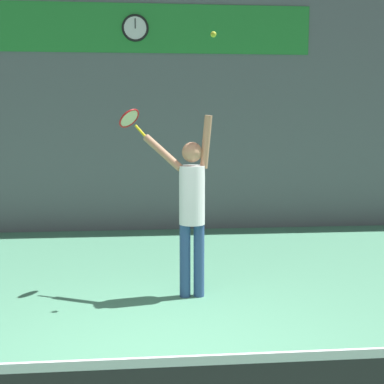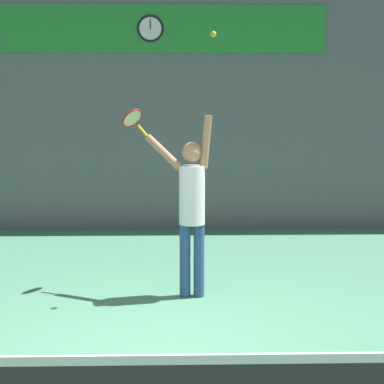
# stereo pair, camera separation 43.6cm
# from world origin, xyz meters

# --- Properties ---
(ground_plane) EXTENTS (18.00, 18.00, 0.00)m
(ground_plane) POSITION_xyz_m (0.00, 0.00, 0.00)
(ground_plane) COLOR #4C8C6B
(back_wall) EXTENTS (18.00, 0.10, 5.00)m
(back_wall) POSITION_xyz_m (0.00, 5.95, 2.50)
(back_wall) COLOR slate
(back_wall) RESTS_ON ground_plane
(sponsor_banner) EXTENTS (6.04, 0.02, 0.89)m
(sponsor_banner) POSITION_xyz_m (0.00, 5.89, 3.79)
(sponsor_banner) COLOR #288C38
(scoreboard_clock) EXTENTS (0.49, 0.04, 0.49)m
(scoreboard_clock) POSITION_xyz_m (-0.26, 5.87, 3.79)
(scoreboard_clock) COLOR white
(tennis_player) EXTENTS (0.83, 0.53, 2.18)m
(tennis_player) POSITION_xyz_m (0.41, 1.92, 1.14)
(tennis_player) COLOR #2D4C7F
(tennis_player) RESTS_ON ground_plane
(tennis_racket) EXTENTS (0.40, 0.38, 0.36)m
(tennis_racket) POSITION_xyz_m (-0.30, 2.40, 2.12)
(tennis_racket) COLOR yellow
(tennis_ball) EXTENTS (0.07, 0.07, 0.07)m
(tennis_ball) POSITION_xyz_m (0.66, 1.88, 3.08)
(tennis_ball) COLOR #CCDB2D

